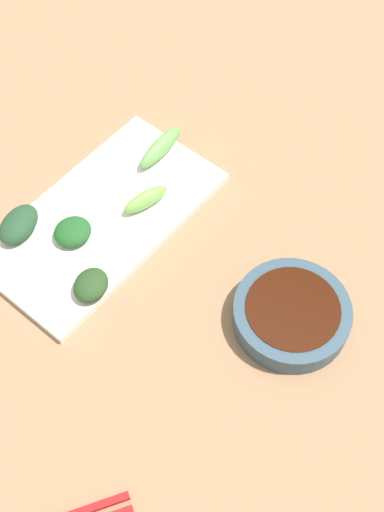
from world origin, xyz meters
TOP-DOWN VIEW (x-y plane):
  - tabletop at (0.00, 0.00)m, footprint 2.10×2.10m
  - sauce_bowl at (-0.18, -0.03)m, footprint 0.14×0.14m
  - serving_plate at (0.11, 0.01)m, footprint 0.18×0.33m
  - broccoli_stalk_0 at (0.12, -0.12)m, footprint 0.03×0.09m
  - broccoli_leafy_1 at (0.17, 0.09)m, footprint 0.06×0.07m
  - broccoli_leafy_2 at (0.11, 0.06)m, footprint 0.06×0.06m
  - broccoli_leafy_3 at (0.04, 0.10)m, footprint 0.05×0.06m
  - broccoli_stalk_4 at (0.07, -0.04)m, footprint 0.04×0.07m

SIDE VIEW (x-z plane):
  - tabletop at x=0.00m, z-range 0.00..0.02m
  - serving_plate at x=0.11m, z-range 0.02..0.03m
  - sauce_bowl at x=-0.18m, z-range 0.02..0.06m
  - broccoli_leafy_2 at x=0.11m, z-range 0.03..0.05m
  - broccoli_leafy_3 at x=0.04m, z-range 0.03..0.06m
  - broccoli_stalk_4 at x=0.07m, z-range 0.03..0.06m
  - broccoli_leafy_1 at x=0.17m, z-range 0.03..0.06m
  - broccoli_stalk_0 at x=0.12m, z-range 0.03..0.06m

